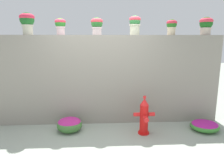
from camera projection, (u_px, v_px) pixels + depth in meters
ground_plane at (100, 141)px, 3.86m from camera, size 24.00×24.00×0.00m
stone_wall at (100, 79)px, 4.69m from camera, size 5.53×0.41×2.03m
potted_plant_1 at (27, 21)px, 4.37m from camera, size 0.32×0.32×0.48m
potted_plant_2 at (60, 25)px, 4.41m from camera, size 0.24×0.24×0.37m
potted_plant_3 at (97, 24)px, 4.47m from camera, size 0.27×0.27×0.39m
potted_plant_4 at (135, 23)px, 4.52m from camera, size 0.26×0.26×0.43m
potted_plant_5 at (172, 26)px, 4.51m from camera, size 0.23×0.23×0.35m
potted_plant_6 at (206, 24)px, 4.56m from camera, size 0.30×0.30×0.41m
fire_hydrant at (144, 117)px, 4.12m from camera, size 0.44×0.35×0.81m
flower_bush_left at (70, 124)px, 4.26m from camera, size 0.53×0.48×0.31m
flower_bush_right at (205, 126)px, 4.32m from camera, size 0.61×0.55×0.20m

